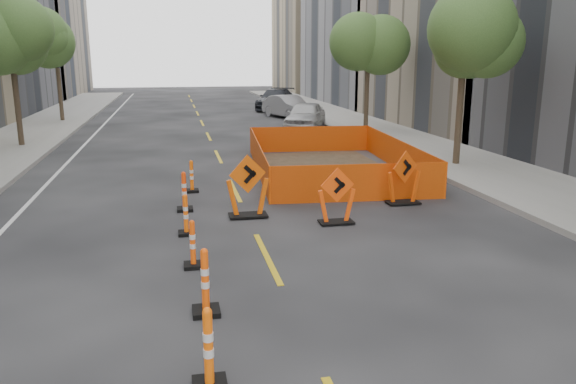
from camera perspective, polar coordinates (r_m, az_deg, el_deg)
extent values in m
plane|color=black|center=(7.97, 2.82, -16.48)|extent=(140.00, 140.00, 0.00)
cube|color=gray|center=(21.89, 18.05, 2.67)|extent=(4.00, 90.00, 0.15)
cube|color=gray|center=(35.90, 20.96, 17.61)|extent=(12.00, 16.00, 14.00)
cube|color=tan|center=(68.02, 4.62, 17.00)|extent=(12.00, 14.00, 16.00)
cylinder|color=#382B1E|center=(27.59, -25.72, 7.29)|extent=(0.24, 0.24, 3.15)
sphere|color=#3C5F28|center=(27.49, -26.38, 13.45)|extent=(2.80, 2.80, 2.80)
cylinder|color=#382B1E|center=(37.34, -22.12, 8.96)|extent=(0.24, 0.24, 3.15)
sphere|color=#3C5F28|center=(37.27, -22.54, 13.51)|extent=(2.80, 2.80, 2.80)
cylinder|color=#382B1E|center=(21.38, 16.94, 6.57)|extent=(0.24, 0.24, 3.15)
sphere|color=#3C5F28|center=(21.25, 17.51, 14.55)|extent=(2.80, 2.80, 2.80)
cylinder|color=#382B1E|center=(30.51, 7.97, 8.98)|extent=(0.24, 0.24, 3.15)
sphere|color=#3C5F28|center=(30.41, 8.16, 14.58)|extent=(2.80, 2.80, 2.80)
imported|color=#B8B8BA|center=(31.26, 1.80, 7.74)|extent=(3.48, 4.90, 1.55)
imported|color=gray|center=(37.39, 0.03, 8.67)|extent=(3.00, 4.73, 1.47)
imported|color=black|center=(43.02, -1.25, 9.40)|extent=(4.15, 5.91, 1.59)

